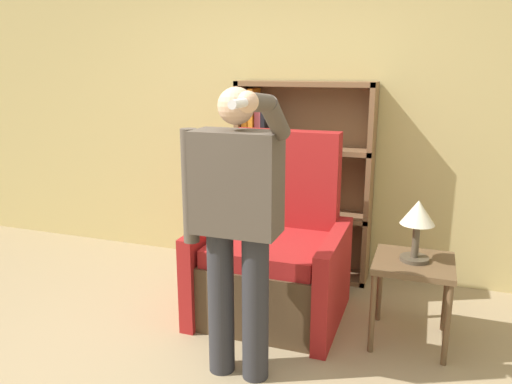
# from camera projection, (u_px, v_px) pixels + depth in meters

# --- Properties ---
(wall_back) EXTENTS (8.00, 0.06, 2.80)m
(wall_back) POSITION_uv_depth(u_px,v_px,m) (286.00, 108.00, 4.22)
(wall_back) COLOR tan
(wall_back) RESTS_ON ground_plane
(bookcase) EXTENTS (1.12, 0.28, 1.63)m
(bookcase) POSITION_uv_depth(u_px,v_px,m) (291.00, 182.00, 4.19)
(bookcase) COLOR brown
(bookcase) RESTS_ON ground_plane
(armchair) EXTENTS (0.99, 0.89, 1.29)m
(armchair) POSITION_uv_depth(u_px,v_px,m) (274.00, 260.00, 3.57)
(armchair) COLOR #4C3823
(armchair) RESTS_ON ground_plane
(person_standing) EXTENTS (0.61, 0.78, 1.64)m
(person_standing) POSITION_uv_depth(u_px,v_px,m) (236.00, 218.00, 2.68)
(person_standing) COLOR #2D2D33
(person_standing) RESTS_ON ground_plane
(side_table) EXTENTS (0.49, 0.49, 0.56)m
(side_table) POSITION_uv_depth(u_px,v_px,m) (413.00, 273.00, 3.15)
(side_table) COLOR brown
(side_table) RESTS_ON ground_plane
(table_lamp) EXTENTS (0.21, 0.21, 0.39)m
(table_lamp) POSITION_uv_depth(u_px,v_px,m) (418.00, 219.00, 3.06)
(table_lamp) COLOR #4C4233
(table_lamp) RESTS_ON side_table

